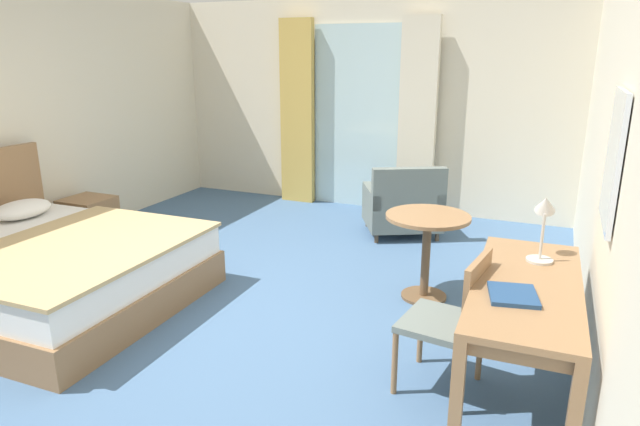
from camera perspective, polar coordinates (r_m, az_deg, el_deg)
ground at (r=4.54m, az=-10.35°, el=-10.58°), size 5.82×7.59×0.10m
wall_back at (r=7.29m, az=4.75°, el=10.93°), size 5.42×0.12×2.62m
wall_right at (r=3.43m, az=28.49°, el=3.03°), size 0.12×7.19×2.62m
balcony_glass_door at (r=7.25m, az=3.85°, el=9.68°), size 1.17×0.02×2.31m
curtain_panel_left at (r=7.47m, az=-2.34°, el=10.19°), size 0.45×0.10×2.39m
curtain_panel_right at (r=6.93m, az=9.96°, el=9.49°), size 0.45×0.10×2.39m
bed at (r=5.06m, az=-26.57°, el=-5.08°), size 2.21×1.94×1.12m
nightstand at (r=6.49m, az=-22.58°, el=-0.60°), size 0.47×0.46×0.47m
writing_desk at (r=3.29m, az=20.34°, el=-8.18°), size 0.59×1.47×0.77m
desk_chair at (r=3.39m, az=13.58°, el=-10.23°), size 0.49×0.51×0.87m
desk_lamp at (r=3.59m, az=21.99°, el=-0.36°), size 0.16×0.27×0.40m
closed_book at (r=3.04m, az=19.17°, el=-7.93°), size 0.28×0.31×0.02m
armchair_by_window at (r=6.21m, az=8.51°, el=0.63°), size 1.02×0.99×0.81m
round_cafe_table at (r=4.59m, az=10.90°, el=-2.43°), size 0.68×0.68×0.72m
wall_mirror at (r=3.07m, az=27.87°, el=4.93°), size 0.02×0.60×0.66m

